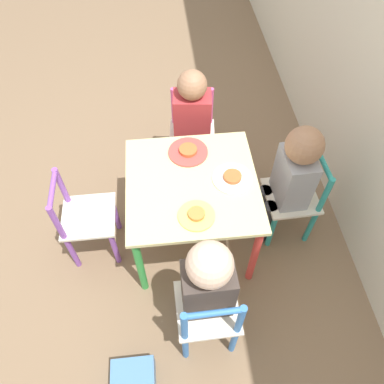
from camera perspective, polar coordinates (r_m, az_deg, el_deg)
name	(u,v)px	position (r m, az deg, el deg)	size (l,w,h in m)	color
ground_plane	(192,236)	(2.11, 0.00, -6.77)	(6.00, 6.00, 0.00)	#7F664C
kids_table	(192,192)	(1.76, 0.00, 0.05)	(0.60, 0.60, 0.49)	beige
chair_blue	(208,315)	(1.65, 2.43, -18.16)	(0.27, 0.27, 0.53)	silver
chair_teal	(294,198)	(2.00, 15.33, -0.86)	(0.27, 0.27, 0.53)	silver
chair_pink	(192,135)	(2.23, 0.02, 8.68)	(0.29, 0.29, 0.53)	silver
chair_purple	(85,219)	(1.93, -16.03, -4.04)	(0.26, 0.26, 0.53)	silver
child_right	(207,283)	(1.50, 2.32, -13.69)	(0.22, 0.20, 0.73)	#7A6B5B
child_back	(291,176)	(1.83, 14.82, 2.43)	(0.21, 0.22, 0.74)	#38383D
child_left	(192,120)	(2.07, 0.02, 10.85)	(0.22, 0.21, 0.73)	#38383D
plate_right	(196,215)	(1.59, 0.68, -3.55)	(0.16, 0.16, 0.03)	#EADB66
plate_back	(232,178)	(1.72, 6.16, 2.14)	(0.18, 0.18, 0.03)	white
plate_left	(188,151)	(1.82, -0.60, 6.20)	(0.19, 0.19, 0.03)	#E54C47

